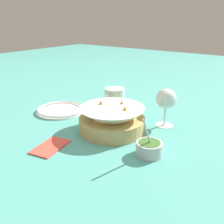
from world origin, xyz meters
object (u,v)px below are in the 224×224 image
(sauce_cup, at_px, (149,148))
(wine_glass, at_px, (166,100))
(food_basket, at_px, (112,120))
(side_plate, at_px, (61,110))
(beer_mug, at_px, (114,99))

(sauce_cup, distance_m, wine_glass, 0.23)
(food_basket, xyz_separation_m, wine_glass, (-0.14, 0.12, 0.06))
(sauce_cup, height_order, side_plate, sauce_cup)
(side_plate, bearing_deg, wine_glass, 106.69)
(sauce_cup, bearing_deg, side_plate, -101.45)
(wine_glass, bearing_deg, sauce_cup, 14.07)
(sauce_cup, relative_size, wine_glass, 0.91)
(beer_mug, relative_size, side_plate, 0.61)
(beer_mug, bearing_deg, wine_glass, 81.69)
(wine_glass, xyz_separation_m, side_plate, (0.12, -0.40, -0.09))
(food_basket, xyz_separation_m, side_plate, (-0.02, -0.28, -0.03))
(sauce_cup, relative_size, side_plate, 0.63)
(beer_mug, bearing_deg, sauce_cup, 50.17)
(beer_mug, xyz_separation_m, side_plate, (0.15, -0.16, -0.03))
(sauce_cup, xyz_separation_m, wine_glass, (-0.21, -0.05, 0.07))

